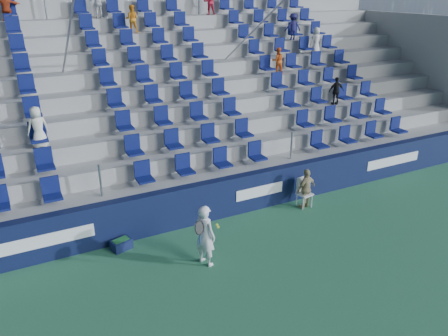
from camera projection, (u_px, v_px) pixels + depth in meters
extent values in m
plane|color=#31734A|center=(270.00, 277.00, 10.26)|extent=(70.00, 70.00, 0.00)
cube|color=#0F173A|center=(212.00, 200.00, 12.62)|extent=(24.00, 0.30, 1.20)
cube|color=white|center=(26.00, 245.00, 10.40)|extent=(3.20, 0.02, 0.34)
cube|color=white|center=(260.00, 191.00, 13.10)|extent=(1.60, 0.02, 0.34)
cube|color=white|center=(393.00, 161.00, 15.39)|extent=(2.40, 0.02, 0.34)
cube|color=gray|center=(204.00, 192.00, 13.09)|extent=(24.00, 0.85, 1.20)
cube|color=gray|center=(193.00, 175.00, 13.69)|extent=(24.00, 0.85, 1.70)
cube|color=gray|center=(182.00, 158.00, 14.30)|extent=(24.00, 0.85, 2.20)
cube|color=gray|center=(173.00, 143.00, 14.90)|extent=(24.00, 0.85, 2.70)
cube|color=gray|center=(164.00, 130.00, 15.50)|extent=(24.00, 0.85, 3.20)
cube|color=gray|center=(156.00, 117.00, 16.11)|extent=(24.00, 0.85, 3.70)
cube|color=gray|center=(149.00, 105.00, 16.71)|extent=(24.00, 0.85, 4.20)
cube|color=gray|center=(141.00, 94.00, 17.31)|extent=(24.00, 0.85, 4.70)
cube|color=gray|center=(135.00, 84.00, 17.92)|extent=(24.00, 0.85, 5.20)
cube|color=gray|center=(129.00, 69.00, 18.28)|extent=(24.00, 0.50, 6.20)
cube|color=gray|center=(408.00, 73.00, 20.05)|extent=(0.30, 7.65, 5.20)
cube|color=#0D1550|center=(204.00, 163.00, 12.72)|extent=(16.05, 0.50, 0.70)
cube|color=#0D1550|center=(192.00, 138.00, 13.23)|extent=(16.05, 0.50, 0.70)
cube|color=#0D1550|center=(181.00, 116.00, 13.74)|extent=(16.05, 0.50, 0.70)
cube|color=#0D1550|center=(171.00, 94.00, 14.24)|extent=(16.05, 0.50, 0.70)
cube|color=#0D1550|center=(161.00, 75.00, 14.75)|extent=(16.05, 0.50, 0.70)
cube|color=#0D1550|center=(152.00, 56.00, 15.26)|extent=(16.05, 0.50, 0.70)
cube|color=#0D1550|center=(144.00, 39.00, 15.76)|extent=(16.05, 0.50, 0.70)
cube|color=#0D1550|center=(136.00, 23.00, 16.27)|extent=(16.05, 0.50, 0.70)
cube|color=#0D1550|center=(129.00, 8.00, 16.77)|extent=(16.05, 0.50, 0.70)
cylinder|color=gray|center=(65.00, 56.00, 13.19)|extent=(0.06, 7.68, 4.55)
cylinder|color=gray|center=(239.00, 45.00, 15.69)|extent=(0.06, 7.68, 4.55)
imported|color=silver|center=(98.00, 3.00, 16.18)|extent=(0.64, 0.31, 1.05)
imported|color=orange|center=(278.00, 61.00, 16.59)|extent=(0.56, 0.49, 0.98)
imported|color=orange|center=(132.00, 19.00, 16.10)|extent=(0.58, 0.51, 0.99)
imported|color=black|center=(336.00, 91.00, 16.21)|extent=(0.64, 0.39, 1.02)
imported|color=red|center=(209.00, 2.00, 18.09)|extent=(0.57, 0.49, 1.01)
imported|color=beige|center=(38.00, 127.00, 11.87)|extent=(0.63, 0.48, 1.15)
imported|color=#1C194B|center=(293.00, 27.00, 18.34)|extent=(0.77, 0.56, 1.07)
imported|color=beige|center=(316.00, 40.00, 18.09)|extent=(0.57, 0.44, 1.05)
imported|color=#B63B18|center=(6.00, 5.00, 14.89)|extent=(0.95, 0.31, 1.02)
imported|color=silver|center=(205.00, 235.00, 10.47)|extent=(0.58, 0.68, 1.59)
cylinder|color=navy|center=(200.00, 239.00, 10.12)|extent=(0.03, 0.03, 0.28)
torus|color=black|center=(199.00, 228.00, 10.00)|extent=(0.30, 0.17, 0.28)
plane|color=#262626|center=(199.00, 228.00, 10.00)|extent=(0.30, 0.16, 0.29)
sphere|color=#D2E435|center=(218.00, 227.00, 10.31)|extent=(0.07, 0.07, 0.07)
sphere|color=#D2E435|center=(217.00, 225.00, 10.34)|extent=(0.07, 0.07, 0.07)
cube|color=white|center=(305.00, 194.00, 13.38)|extent=(0.47, 0.47, 0.04)
cube|color=white|center=(301.00, 184.00, 13.44)|extent=(0.41, 0.11, 0.50)
cylinder|color=white|center=(303.00, 204.00, 13.26)|extent=(0.03, 0.03, 0.41)
cylinder|color=white|center=(312.00, 202.00, 13.40)|extent=(0.03, 0.03, 0.41)
cylinder|color=white|center=(297.00, 199.00, 13.53)|extent=(0.03, 0.03, 0.41)
cylinder|color=white|center=(305.00, 197.00, 13.67)|extent=(0.03, 0.03, 0.41)
imported|color=tan|center=(306.00, 189.00, 13.25)|extent=(0.79, 0.46, 1.27)
cube|color=#11193E|center=(121.00, 245.00, 11.30)|extent=(0.57, 0.46, 0.27)
cube|color=#1E662D|center=(121.00, 242.00, 11.28)|extent=(0.46, 0.34, 0.16)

